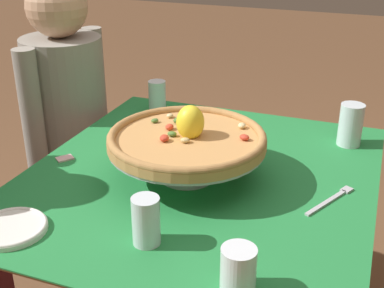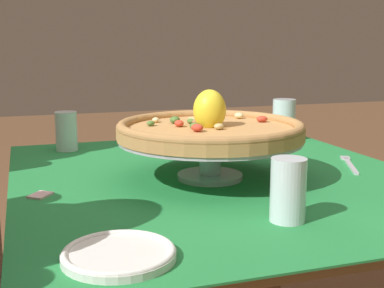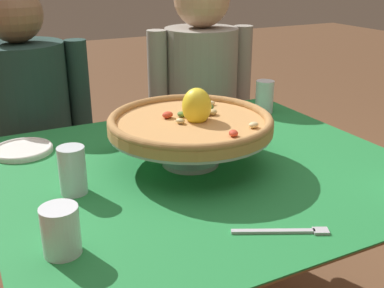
{
  "view_description": "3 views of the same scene",
  "coord_description": "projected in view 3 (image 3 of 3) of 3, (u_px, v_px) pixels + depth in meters",
  "views": [
    {
      "loc": [
        -1.24,
        -0.45,
        1.45
      ],
      "look_at": [
        0.02,
        0.03,
        0.84
      ],
      "focal_mm": 48.11,
      "sensor_mm": 36.0,
      "label": 1
    },
    {
      "loc": [
        -1.16,
        0.45,
        1.07
      ],
      "look_at": [
        -0.01,
        0.07,
        0.83
      ],
      "focal_mm": 48.23,
      "sensor_mm": 36.0,
      "label": 2
    },
    {
      "loc": [
        -0.56,
        -1.04,
        1.27
      ],
      "look_at": [
        0.0,
        0.07,
        0.79
      ],
      "focal_mm": 43.83,
      "sensor_mm": 36.0,
      "label": 3
    }
  ],
  "objects": [
    {
      "name": "water_glass_side_left",
      "position": [
        73.0,
        173.0,
        1.12
      ],
      "size": [
        0.07,
        0.07,
        0.12
      ],
      "color": "silver",
      "rests_on": "dining_table"
    },
    {
      "name": "dinner_fork",
      "position": [
        286.0,
        231.0,
        0.97
      ],
      "size": [
        0.19,
        0.11,
        0.01
      ],
      "color": "#B7B7C1",
      "rests_on": "dining_table"
    },
    {
      "name": "diner_right",
      "position": [
        201.0,
        127.0,
        2.06
      ],
      "size": [
        0.46,
        0.35,
        1.25
      ],
      "color": "gray",
      "rests_on": "ground"
    },
    {
      "name": "dining_table",
      "position": [
        202.0,
        202.0,
        1.33
      ],
      "size": [
        1.1,
        0.98,
        0.75
      ],
      "color": "olive",
      "rests_on": "ground"
    },
    {
      "name": "sugar_packet",
      "position": [
        133.0,
        123.0,
        1.62
      ],
      "size": [
        0.06,
        0.06,
        0.0
      ],
      "primitive_type": "cube",
      "rotation": [
        0.0,
        0.0,
        2.49
      ],
      "color": "beige",
      "rests_on": "dining_table"
    },
    {
      "name": "side_plate",
      "position": [
        22.0,
        149.0,
        1.37
      ],
      "size": [
        0.17,
        0.17,
        0.02
      ],
      "color": "white",
      "rests_on": "dining_table"
    },
    {
      "name": "diner_left",
      "position": [
        33.0,
        158.0,
        1.79
      ],
      "size": [
        0.47,
        0.35,
        1.21
      ],
      "color": "maroon",
      "rests_on": "ground"
    },
    {
      "name": "pizza",
      "position": [
        191.0,
        121.0,
        1.26
      ],
      "size": [
        0.44,
        0.44,
        0.11
      ],
      "color": "tan",
      "rests_on": "pizza_stand"
    },
    {
      "name": "water_glass_back_right",
      "position": [
        264.0,
        99.0,
        1.72
      ],
      "size": [
        0.07,
        0.07,
        0.12
      ],
      "color": "white",
      "rests_on": "dining_table"
    },
    {
      "name": "water_glass_front_left",
      "position": [
        61.0,
        234.0,
        0.89
      ],
      "size": [
        0.07,
        0.07,
        0.1
      ],
      "color": "white",
      "rests_on": "dining_table"
    },
    {
      "name": "pizza_stand",
      "position": [
        190.0,
        137.0,
        1.27
      ],
      "size": [
        0.44,
        0.44,
        0.1
      ],
      "color": "#B7B7C1",
      "rests_on": "dining_table"
    }
  ]
}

